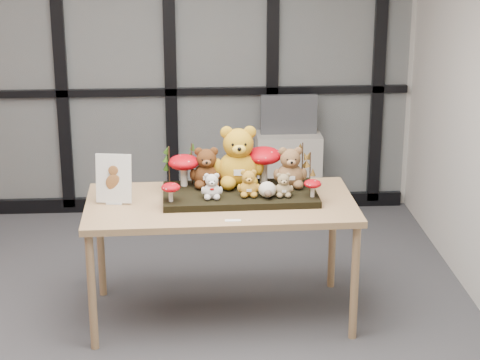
{
  "coord_description": "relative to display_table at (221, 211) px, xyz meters",
  "views": [
    {
      "loc": [
        0.58,
        -4.67,
        2.66
      ],
      "look_at": [
        0.9,
        0.42,
        0.95
      ],
      "focal_mm": 65.0,
      "sensor_mm": 36.0,
      "label": 1
    }
  ],
  "objects": [
    {
      "name": "bear_white_bow",
      "position": [
        -0.06,
        -0.05,
        0.2
      ],
      "size": [
        0.14,
        0.13,
        0.18
      ],
      "primitive_type": null,
      "rotation": [
        0.0,
        0.0,
        0.02
      ],
      "color": "silver",
      "rests_on": "diorama_tray"
    },
    {
      "name": "floor",
      "position": [
        -0.78,
        -0.46,
        -0.73
      ],
      "size": [
        5.0,
        5.0,
        0.0
      ],
      "primitive_type": "plane",
      "color": "#49494E",
      "rests_on": "ground"
    },
    {
      "name": "mushroom_front_right",
      "position": [
        0.57,
        -0.06,
        0.17
      ],
      "size": [
        0.11,
        0.11,
        0.12
      ],
      "primitive_type": null,
      "color": "#A5050E",
      "rests_on": "diorama_tray"
    },
    {
      "name": "label_card",
      "position": [
        0.06,
        -0.34,
        0.07
      ],
      "size": [
        0.1,
        0.03,
        0.0
      ],
      "primitive_type": "cube",
      "color": "white",
      "rests_on": "display_table"
    },
    {
      "name": "plush_cream_hedgehog",
      "position": [
        0.29,
        -0.05,
        0.16
      ],
      "size": [
        0.08,
        0.08,
        0.11
      ],
      "primitive_type": null,
      "rotation": [
        0.0,
        0.0,
        0.02
      ],
      "color": "beige",
      "rests_on": "diorama_tray"
    },
    {
      "name": "bear_pooh_yellow",
      "position": [
        0.12,
        0.2,
        0.32
      ],
      "size": [
        0.34,
        0.31,
        0.43
      ],
      "primitive_type": null,
      "rotation": [
        0.0,
        0.0,
        0.02
      ],
      "color": "gold",
      "rests_on": "diorama_tray"
    },
    {
      "name": "bear_brown_medium",
      "position": [
        -0.08,
        0.19,
        0.25
      ],
      "size": [
        0.22,
        0.2,
        0.29
      ],
      "primitive_type": null,
      "rotation": [
        0.0,
        0.0,
        0.02
      ],
      "color": "#4E2911",
      "rests_on": "diorama_tray"
    },
    {
      "name": "bear_small_yellow",
      "position": [
        0.17,
        -0.02,
        0.2
      ],
      "size": [
        0.15,
        0.13,
        0.19
      ],
      "primitive_type": null,
      "rotation": [
        0.0,
        0.0,
        0.02
      ],
      "color": "#B67F24",
      "rests_on": "diorama_tray"
    },
    {
      "name": "room_shell",
      "position": [
        -0.78,
        -0.46,
        0.95
      ],
      "size": [
        5.0,
        5.0,
        5.0
      ],
      "color": "beige",
      "rests_on": "floor"
    },
    {
      "name": "cabinet",
      "position": [
        0.64,
        1.81,
        -0.37
      ],
      "size": [
        0.54,
        0.31,
        0.72
      ],
      "primitive_type": "cube",
      "color": "#AFA89C",
      "rests_on": "floor"
    },
    {
      "name": "mushroom_front_left",
      "position": [
        -0.31,
        -0.09,
        0.17
      ],
      "size": [
        0.12,
        0.12,
        0.13
      ],
      "primitive_type": null,
      "color": "#A5050E",
      "rests_on": "diorama_tray"
    },
    {
      "name": "sprig_green_centre",
      "position": [
        0.07,
        0.25,
        0.22
      ],
      "size": [
        0.05,
        0.05,
        0.22
      ],
      "primitive_type": null,
      "color": "#14360C",
      "rests_on": "diorama_tray"
    },
    {
      "name": "bear_tan_back",
      "position": [
        0.45,
        0.15,
        0.25
      ],
      "size": [
        0.22,
        0.2,
        0.29
      ],
      "primitive_type": null,
      "rotation": [
        0.0,
        0.0,
        0.02
      ],
      "color": "brown",
      "rests_on": "diorama_tray"
    },
    {
      "name": "sprig_dry_far_right",
      "position": [
        0.54,
        0.18,
        0.25
      ],
      "size": [
        0.05,
        0.05,
        0.28
      ],
      "primitive_type": null,
      "color": "brown",
      "rests_on": "diorama_tray"
    },
    {
      "name": "display_table",
      "position": [
        0.0,
        0.0,
        0.0
      ],
      "size": [
        1.71,
        0.88,
        0.79
      ],
      "rotation": [
        0.0,
        0.0,
        0.02
      ],
      "color": "#A7805B",
      "rests_on": "floor"
    },
    {
      "name": "sprig_dry_mid_right",
      "position": [
        0.57,
        0.05,
        0.24
      ],
      "size": [
        0.05,
        0.05,
        0.26
      ],
      "primitive_type": null,
      "color": "brown",
      "rests_on": "diorama_tray"
    },
    {
      "name": "sprig_green_mid_left",
      "position": [
        -0.17,
        0.24,
        0.24
      ],
      "size": [
        0.05,
        0.05,
        0.27
      ],
      "primitive_type": null,
      "color": "#14360C",
      "rests_on": "diorama_tray"
    },
    {
      "name": "sprig_green_far_left",
      "position": [
        -0.32,
        0.18,
        0.24
      ],
      "size": [
        0.05,
        0.05,
        0.27
      ],
      "primitive_type": null,
      "color": "#14360C",
      "rests_on": "diorama_tray"
    },
    {
      "name": "bear_beige_small",
      "position": [
        0.39,
        -0.04,
        0.19
      ],
      "size": [
        0.13,
        0.12,
        0.17
      ],
      "primitive_type": null,
      "rotation": [
        0.0,
        0.0,
        0.02
      ],
      "color": "#907B54",
      "rests_on": "diorama_tray"
    },
    {
      "name": "mushroom_back_left",
      "position": [
        -0.23,
        0.2,
        0.22
      ],
      "size": [
        0.2,
        0.2,
        0.22
      ],
      "primitive_type": null,
      "color": "#A5050E",
      "rests_on": "diorama_tray"
    },
    {
      "name": "mushroom_back_right",
      "position": [
        0.29,
        0.24,
        0.24
      ],
      "size": [
        0.24,
        0.24,
        0.26
      ],
      "primitive_type": null,
      "color": "#A5050E",
      "rests_on": "diorama_tray"
    },
    {
      "name": "glass_partition",
      "position": [
        -0.78,
        2.01,
        0.69
      ],
      "size": [
        4.9,
        0.06,
        2.78
      ],
      "color": "#2D383F",
      "rests_on": "floor"
    },
    {
      "name": "diorama_tray",
      "position": [
        0.13,
        0.07,
        0.09
      ],
      "size": [
        0.98,
        0.5,
        0.04
      ],
      "primitive_type": "cube",
      "rotation": [
        0.0,
        0.0,
        0.02
      ],
      "color": "black",
      "rests_on": "display_table"
    },
    {
      "name": "sign_holder",
      "position": [
        -0.66,
        0.01,
        0.21
      ],
      "size": [
        0.23,
        0.08,
        0.32
      ],
      "rotation": [
        0.0,
        0.0,
        -0.15
      ],
      "color": "silver",
      "rests_on": "display_table"
    },
    {
      "name": "monitor",
      "position": [
        0.64,
        1.83,
        0.16
      ],
      "size": [
        0.47,
        0.05,
        0.33
      ],
      "color": "#484A4F",
      "rests_on": "cabinet"
    }
  ]
}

